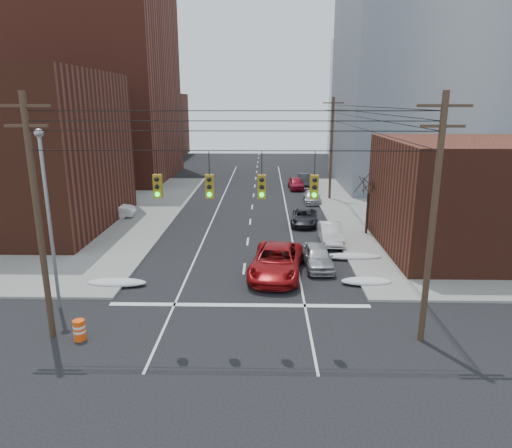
{
  "coord_description": "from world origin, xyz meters",
  "views": [
    {
      "loc": [
        1.35,
        -15.93,
        10.57
      ],
      "look_at": [
        0.77,
        12.12,
        3.0
      ],
      "focal_mm": 32.0,
      "sensor_mm": 36.0,
      "label": 1
    }
  ],
  "objects_px": {
    "parked_car_c": "(304,217)",
    "parked_car_f": "(305,180)",
    "lot_car_c": "(64,207)",
    "lot_car_a": "(109,209)",
    "parked_car_d": "(312,197)",
    "construction_barrel": "(79,330)",
    "red_pickup": "(276,261)",
    "lot_car_d": "(89,201)",
    "lot_car_b": "(90,209)",
    "parked_car_e": "(296,183)",
    "parked_car_b": "(331,233)",
    "parked_car_a": "(318,257)"
  },
  "relations": [
    {
      "from": "red_pickup",
      "to": "lot_car_b",
      "type": "xyz_separation_m",
      "value": [
        -17.17,
        14.46,
        -0.14
      ]
    },
    {
      "from": "lot_car_a",
      "to": "parked_car_b",
      "type": "bearing_deg",
      "value": -113.38
    },
    {
      "from": "red_pickup",
      "to": "parked_car_d",
      "type": "height_order",
      "value": "red_pickup"
    },
    {
      "from": "red_pickup",
      "to": "parked_car_e",
      "type": "xyz_separation_m",
      "value": [
        3.1,
        28.99,
        -0.17
      ]
    },
    {
      "from": "parked_car_e",
      "to": "lot_car_b",
      "type": "bearing_deg",
      "value": -147.73
    },
    {
      "from": "red_pickup",
      "to": "parked_car_b",
      "type": "relative_size",
      "value": 1.42
    },
    {
      "from": "lot_car_c",
      "to": "construction_barrel",
      "type": "distance_m",
      "value": 25.61
    },
    {
      "from": "lot_car_b",
      "to": "construction_barrel",
      "type": "xyz_separation_m",
      "value": [
        8.0,
        -22.7,
        -0.28
      ]
    },
    {
      "from": "red_pickup",
      "to": "parked_car_c",
      "type": "bearing_deg",
      "value": 84.7
    },
    {
      "from": "parked_car_e",
      "to": "lot_car_b",
      "type": "distance_m",
      "value": 24.93
    },
    {
      "from": "red_pickup",
      "to": "lot_car_a",
      "type": "height_order",
      "value": "red_pickup"
    },
    {
      "from": "lot_car_b",
      "to": "construction_barrel",
      "type": "bearing_deg",
      "value": -162.01
    },
    {
      "from": "lot_car_c",
      "to": "lot_car_a",
      "type": "bearing_deg",
      "value": -119.19
    },
    {
      "from": "lot_car_d",
      "to": "lot_car_a",
      "type": "bearing_deg",
      "value": -118.93
    },
    {
      "from": "parked_car_e",
      "to": "construction_barrel",
      "type": "relative_size",
      "value": 4.52
    },
    {
      "from": "construction_barrel",
      "to": "parked_car_c",
      "type": "bearing_deg",
      "value": 59.82
    },
    {
      "from": "parked_car_f",
      "to": "construction_barrel",
      "type": "bearing_deg",
      "value": -107.46
    },
    {
      "from": "red_pickup",
      "to": "lot_car_c",
      "type": "xyz_separation_m",
      "value": [
        -19.88,
        15.02,
        -0.09
      ]
    },
    {
      "from": "parked_car_c",
      "to": "parked_car_e",
      "type": "distance_m",
      "value": 16.77
    },
    {
      "from": "parked_car_c",
      "to": "lot_car_c",
      "type": "xyz_separation_m",
      "value": [
        -22.61,
        2.8,
        0.17
      ]
    },
    {
      "from": "parked_car_e",
      "to": "parked_car_f",
      "type": "distance_m",
      "value": 2.37
    },
    {
      "from": "lot_car_d",
      "to": "lot_car_b",
      "type": "bearing_deg",
      "value": -139.12
    },
    {
      "from": "lot_car_b",
      "to": "lot_car_c",
      "type": "bearing_deg",
      "value": 76.81
    },
    {
      "from": "parked_car_f",
      "to": "lot_car_d",
      "type": "relative_size",
      "value": 1.07
    },
    {
      "from": "parked_car_b",
      "to": "lot_car_b",
      "type": "distance_m",
      "value": 22.81
    },
    {
      "from": "parked_car_f",
      "to": "construction_barrel",
      "type": "relative_size",
      "value": 4.96
    },
    {
      "from": "parked_car_b",
      "to": "lot_car_a",
      "type": "relative_size",
      "value": 0.98
    },
    {
      "from": "red_pickup",
      "to": "parked_car_e",
      "type": "distance_m",
      "value": 29.15
    },
    {
      "from": "parked_car_d",
      "to": "parked_car_e",
      "type": "distance_m",
      "value": 7.78
    },
    {
      "from": "red_pickup",
      "to": "lot_car_d",
      "type": "bearing_deg",
      "value": 143.99
    },
    {
      "from": "lot_car_a",
      "to": "parked_car_d",
      "type": "bearing_deg",
      "value": -72.72
    },
    {
      "from": "lot_car_b",
      "to": "lot_car_c",
      "type": "xyz_separation_m",
      "value": [
        -2.71,
        0.56,
        0.05
      ]
    },
    {
      "from": "parked_car_d",
      "to": "lot_car_c",
      "type": "relative_size",
      "value": 0.93
    },
    {
      "from": "red_pickup",
      "to": "parked_car_f",
      "type": "distance_m",
      "value": 31.3
    },
    {
      "from": "parked_car_b",
      "to": "parked_car_f",
      "type": "xyz_separation_m",
      "value": [
        0.0,
        24.17,
        0.03
      ]
    },
    {
      "from": "parked_car_f",
      "to": "lot_car_c",
      "type": "height_order",
      "value": "parked_car_f"
    },
    {
      "from": "parked_car_a",
      "to": "parked_car_d",
      "type": "xyz_separation_m",
      "value": [
        1.6,
        19.9,
        -0.13
      ]
    },
    {
      "from": "parked_car_f",
      "to": "lot_car_a",
      "type": "distance_m",
      "value": 25.95
    },
    {
      "from": "parked_car_c",
      "to": "parked_car_f",
      "type": "bearing_deg",
      "value": 91.47
    },
    {
      "from": "parked_car_e",
      "to": "lot_car_d",
      "type": "bearing_deg",
      "value": -154.86
    },
    {
      "from": "parked_car_c",
      "to": "lot_car_c",
      "type": "bearing_deg",
      "value": 179.28
    },
    {
      "from": "parked_car_b",
      "to": "lot_car_c",
      "type": "relative_size",
      "value": 0.99
    },
    {
      "from": "red_pickup",
      "to": "parked_car_e",
      "type": "bearing_deg",
      "value": 91.2
    },
    {
      "from": "parked_car_f",
      "to": "lot_car_b",
      "type": "xyz_separation_m",
      "value": [
        -21.5,
        -16.55,
        -0.02
      ]
    },
    {
      "from": "lot_car_d",
      "to": "construction_barrel",
      "type": "relative_size",
      "value": 4.63
    },
    {
      "from": "lot_car_d",
      "to": "parked_car_d",
      "type": "bearing_deg",
      "value": -61.97
    },
    {
      "from": "red_pickup",
      "to": "lot_car_d",
      "type": "distance_m",
      "value": 25.25
    },
    {
      "from": "parked_car_c",
      "to": "parked_car_b",
      "type": "bearing_deg",
      "value": -67.12
    },
    {
      "from": "lot_car_a",
      "to": "lot_car_b",
      "type": "relative_size",
      "value": 1.05
    },
    {
      "from": "lot_car_b",
      "to": "parked_car_e",
      "type": "bearing_deg",
      "value": -55.79
    }
  ]
}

